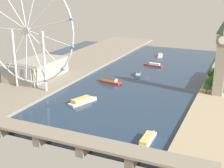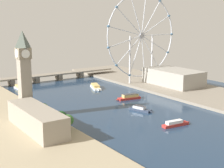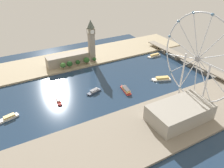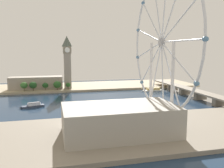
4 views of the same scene
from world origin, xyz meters
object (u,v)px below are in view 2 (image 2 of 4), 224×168
parliament_block (37,119)px  tour_boat_1 (96,87)px  river_bridge (47,76)px  tour_boat_3 (176,124)px  clock_tower (24,72)px  tour_boat_0 (20,88)px  ferris_wheel (142,36)px  tour_boat_5 (140,109)px  riverside_hall (173,77)px  tour_boat_4 (129,97)px

parliament_block → tour_boat_1: 176.09m
river_bridge → tour_boat_3: size_ratio=7.17×
clock_tower → tour_boat_0: (37.47, 122.50, -41.71)m
ferris_wheel → tour_boat_0: 176.99m
ferris_wheel → tour_boat_1: size_ratio=3.43×
tour_boat_0 → tour_boat_1: (84.08, -50.91, 0.16)m
parliament_block → tour_boat_5: 111.90m
ferris_wheel → tour_boat_1: (-69.49, 9.17, -64.13)m
clock_tower → river_bridge: bearing=59.7°
riverside_hall → river_bridge: bearing=132.6°
clock_tower → tour_boat_5: clock_tower is taller
tour_boat_3 → tour_boat_4: (24.54, 98.33, 0.53)m
river_bridge → tour_boat_5: bearing=-86.6°
parliament_block → river_bridge: size_ratio=0.36×
ferris_wheel → tour_boat_4: 112.11m
tour_boat_0 → tour_boat_4: tour_boat_4 is taller
river_bridge → tour_boat_4: (31.94, -154.93, -4.95)m
river_bridge → tour_boat_0: river_bridge is taller
parliament_block → ferris_wheel: (199.59, 109.07, 54.30)m
tour_boat_0 → tour_boat_1: tour_boat_1 is taller
riverside_hall → river_bridge: size_ratio=0.36×
tour_boat_4 → tour_boat_3: bearing=84.5°
clock_tower → parliament_block: size_ratio=1.02×
parliament_block → river_bridge: parliament_block is taller
parliament_block → clock_tower: bearing=79.6°
tour_boat_1 → tour_boat_5: size_ratio=1.31×
parliament_block → river_bridge: 225.22m
clock_tower → riverside_hall: size_ratio=1.01×
ferris_wheel → tour_boat_3: 196.08m
tour_boat_5 → ferris_wheel: bearing=123.2°
ferris_wheel → river_bridge: 148.78m
riverside_hall → tour_boat_0: 203.23m
clock_tower → tour_boat_1: (121.55, 71.59, -41.55)m
clock_tower → ferris_wheel: size_ratio=0.64×
river_bridge → ferris_wheel: bearing=-42.9°
clock_tower → riverside_hall: clock_tower is taller
tour_boat_0 → tour_boat_3: tour_boat_3 is taller
tour_boat_4 → tour_boat_0: bearing=-46.5°
parliament_block → tour_boat_0: 175.59m
river_bridge → tour_boat_0: (-53.43, -32.87, -5.41)m
tour_boat_4 → tour_boat_5: tour_boat_4 is taller
clock_tower → tour_boat_4: (122.83, 0.43, -41.25)m
clock_tower → tour_boat_4: bearing=0.2°
tour_boat_0 → tour_boat_5: 178.73m
ferris_wheel → tour_boat_3: (-92.75, -160.32, -64.36)m
riverside_hall → tour_boat_0: (-176.23, 100.62, -11.02)m
clock_tower → riverside_hall: (213.70, 21.87, -30.69)m
tour_boat_5 → clock_tower: bearing=-130.2°
clock_tower → tour_boat_5: bearing=-23.1°
ferris_wheel → tour_boat_0: ferris_wheel is taller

